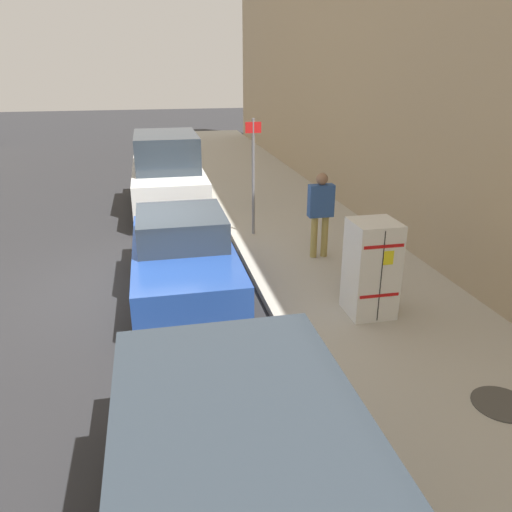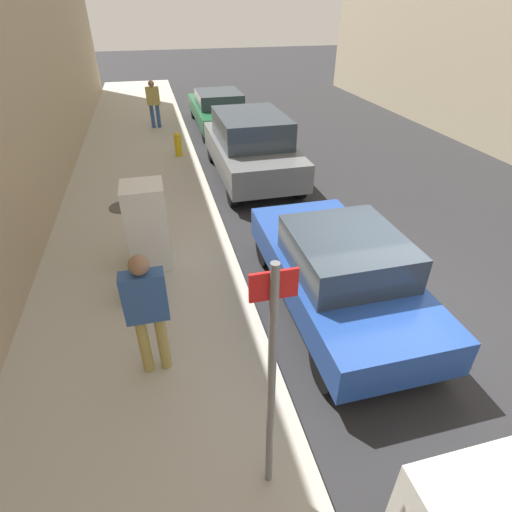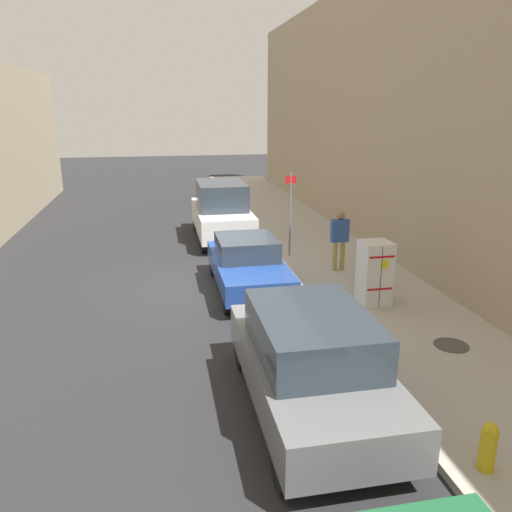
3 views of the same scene
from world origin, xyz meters
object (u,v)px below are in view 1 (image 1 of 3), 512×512
Objects in this scene: parked_hatchback_blue at (183,252)px; street_sign_post at (253,171)px; discarded_refrigerator at (371,268)px; parked_van_white at (168,173)px; pedestrian_standing_near at (321,209)px; trash_bag at (359,274)px; parked_suv_gray at (239,499)px.

street_sign_post is at bearing -126.12° from parked_hatchback_blue.
parked_van_white is (2.85, -7.43, 0.16)m from discarded_refrigerator.
street_sign_post is at bearing -106.23° from pedestrian_standing_near.
trash_bag is 0.25× the size of pedestrian_standing_near.
trash_bag is 1.80m from pedestrian_standing_near.
discarded_refrigerator is 0.38× the size of parked_hatchback_blue.
parked_van_white is (1.84, -3.05, -0.56)m from street_sign_post.
pedestrian_standing_near is at bearing -90.71° from discarded_refrigerator.
parked_hatchback_blue is at bearing 90.00° from parked_van_white.
pedestrian_standing_near is (-1.04, 1.78, -0.46)m from street_sign_post.
street_sign_post reaches higher than parked_van_white.
street_sign_post reaches higher than parked_hatchback_blue.
parked_van_white reaches higher than parked_suv_gray.
trash_bag is 0.10× the size of parked_suv_gray.
discarded_refrigerator is 0.33× the size of parked_van_white.
parked_suv_gray is at bearing 90.00° from parked_van_white.
discarded_refrigerator reaches higher than parked_hatchback_blue.
discarded_refrigerator is 0.35× the size of parked_suv_gray.
discarded_refrigerator is at bearing -125.68° from parked_suv_gray.
parked_van_white is at bearing -58.88° from street_sign_post.
pedestrian_standing_near reaches higher than trash_bag.
parked_suv_gray is (2.88, 6.56, -0.28)m from pedestrian_standing_near.
street_sign_post is 2.11m from pedestrian_standing_near.
street_sign_post is at bearing -69.21° from trash_bag.
parked_hatchback_blue reaches higher than trash_bag.
discarded_refrigerator is at bearing 102.94° from street_sign_post.
street_sign_post is 0.61× the size of parked_suv_gray.
parked_van_white reaches higher than discarded_refrigerator.
parked_van_white is 1.06× the size of parked_suv_gray.
parked_hatchback_blue is at bearing 53.88° from street_sign_post.
parked_van_white is at bearing -90.00° from parked_suv_gray.
trash_bag is 0.09× the size of parked_van_white.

